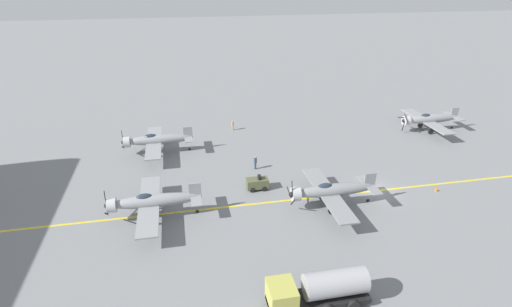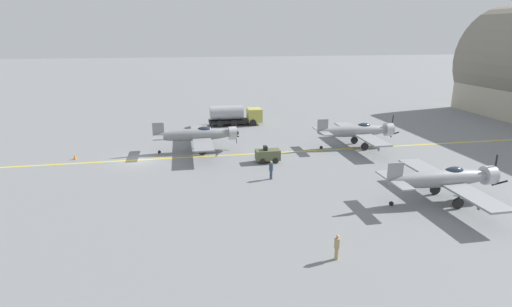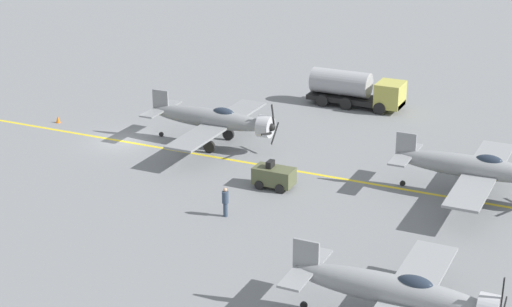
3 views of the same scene
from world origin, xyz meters
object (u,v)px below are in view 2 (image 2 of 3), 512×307
Objects in this scene: airplane_far_right at (445,179)px; ground_crew_inspecting at (337,246)px; traffic_cone at (75,157)px; airplane_mid_center at (198,135)px; ground_crew_walking at (271,169)px; tow_tractor at (268,155)px; airplane_far_center at (358,131)px; fuel_tanker at (235,115)px.

ground_crew_inspecting is at bearing -43.00° from airplane_far_right.
airplane_mid_center is at bearing 92.59° from traffic_cone.
ground_crew_walking is at bearing 39.02° from airplane_mid_center.
airplane_far_right reaches higher than traffic_cone.
airplane_far_right is (18.49, 19.13, -0.00)m from airplane_mid_center.
ground_crew_inspecting is at bearing 0.13° from tow_tractor.
ground_crew_walking is (9.06, -12.82, -1.01)m from airplane_far_center.
airplane_mid_center is 26.29m from ground_crew_inspecting.
airplane_far_center is at bearing 125.25° from ground_crew_walking.
airplane_far_center is 6.56× the size of ground_crew_walking.
tow_tractor is 1.56× the size of ground_crew_inspecting.
fuel_tanker is at bearing -179.73° from ground_crew_walking.
ground_crew_walking is 3.33× the size of traffic_cone.
airplane_mid_center is 6.56× the size of ground_crew_walking.
tow_tractor is at bearing -179.87° from ground_crew_inspecting.
traffic_cone is (-24.65, -20.85, -0.63)m from ground_crew_inspecting.
airplane_far_center reaches higher than ground_crew_inspecting.
airplane_mid_center is at bearing -127.13° from tow_tractor.
ground_crew_walking is at bearing -176.67° from ground_crew_inspecting.
ground_crew_walking is at bearing 63.31° from traffic_cone.
airplane_mid_center is 9.04m from tow_tractor.
ground_crew_inspecting is at bearing -21.54° from airplane_far_center.
airplane_mid_center is at bearing -24.89° from fuel_tanker.
airplane_mid_center is 21.82× the size of traffic_cone.
fuel_tanker reaches higher than ground_crew_inspecting.
ground_crew_walking is (-7.81, -12.79, -1.01)m from airplane_far_right.
airplane_mid_center is at bearing -116.60° from airplane_far_right.
traffic_cone is at bearing -102.97° from tow_tractor.
airplane_mid_center is 1.50× the size of fuel_tanker.
ground_crew_walking is at bearing 0.27° from fuel_tanker.
fuel_tanker reaches higher than tow_tractor.
ground_crew_inspecting is (23.65, -11.97, -1.10)m from airplane_far_center.
airplane_far_center is at bearing 153.15° from ground_crew_inspecting.
airplane_far_right is at bearing 119.58° from ground_crew_inspecting.
traffic_cone is (-10.06, -20.00, -0.72)m from ground_crew_walking.
airplane_mid_center is 7.20× the size of ground_crew_inspecting.
ground_crew_walking is 14.62m from ground_crew_inspecting.
airplane_far_right is 21.82× the size of traffic_cone.
ground_crew_walking is (24.10, 0.11, -0.51)m from fuel_tanker.
traffic_cone is (0.62, -13.66, -1.74)m from airplane_mid_center.
fuel_tanker is (-31.91, -12.90, -0.50)m from airplane_far_right.
ground_crew_walking is at bearing -49.44° from airplane_far_center.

